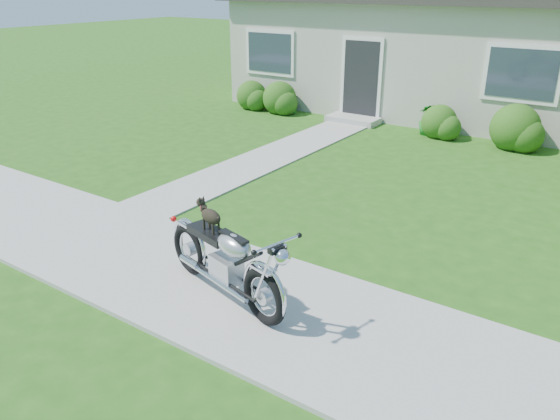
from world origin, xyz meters
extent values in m
plane|color=#235114|center=(0.00, 0.00, 0.00)|extent=(80.00, 80.00, 0.00)
cube|color=#9E9B93|center=(0.00, 0.00, 0.02)|extent=(24.00, 2.20, 0.04)
cube|color=#9E9B93|center=(-1.50, 5.00, 0.01)|extent=(1.20, 8.00, 0.03)
cube|color=beige|center=(0.00, 12.00, 1.50)|extent=(12.00, 6.00, 3.00)
cube|color=black|center=(-1.50, 8.97, 1.05)|extent=(1.00, 0.06, 2.10)
cube|color=#9E9B93|center=(-1.50, 8.62, 0.08)|extent=(1.40, 0.70, 0.16)
cube|color=#2D3847|center=(-4.50, 8.97, 1.60)|extent=(1.70, 0.05, 1.30)
cube|color=#2D3847|center=(2.50, 8.97, 1.60)|extent=(1.70, 0.05, 1.30)
sphere|color=#2B5516|center=(-4.84, 8.50, 0.38)|extent=(0.89, 0.89, 0.89)
sphere|color=#2B5516|center=(-3.82, 8.50, 0.41)|extent=(0.97, 0.97, 0.97)
sphere|color=#2B5516|center=(2.64, 8.50, 0.47)|extent=(1.10, 1.10, 1.10)
sphere|color=#2B5516|center=(0.89, 8.50, 0.36)|extent=(0.86, 0.86, 0.86)
imported|color=#185C19|center=(-3.49, 8.55, 0.37)|extent=(0.73, 0.79, 0.73)
imported|color=#1F7122|center=(0.58, 8.55, 0.38)|extent=(0.59, 0.59, 0.77)
torus|color=black|center=(2.07, -0.36, 0.38)|extent=(0.68, 0.28, 0.67)
torus|color=black|center=(0.62, 0.02, 0.38)|extent=(0.68, 0.28, 0.67)
cube|color=#B1B2B6|center=(1.40, -0.18, 0.42)|extent=(0.45, 0.33, 0.30)
ellipsoid|color=#B1B2B6|center=(1.56, -0.22, 0.79)|extent=(0.57, 0.41, 0.26)
cube|color=black|center=(1.11, -0.10, 0.78)|extent=(0.69, 0.42, 0.09)
cube|color=silver|center=(2.07, -0.36, 0.72)|extent=(0.33, 0.21, 0.03)
cube|color=silver|center=(0.62, 0.02, 0.72)|extent=(0.33, 0.21, 0.03)
cylinder|color=silver|center=(2.29, -0.41, 1.09)|extent=(0.18, 0.59, 0.03)
sphere|color=silver|center=(2.37, -0.43, 0.98)|extent=(0.21, 0.21, 0.17)
cylinder|color=silver|center=(1.36, -0.31, 0.29)|extent=(1.08, 0.34, 0.06)
ellipsoid|color=black|center=(1.14, -0.11, 1.00)|extent=(0.36, 0.23, 0.17)
sphere|color=black|center=(0.94, -0.06, 1.12)|extent=(0.13, 0.13, 0.11)
cylinder|color=black|center=(1.05, -0.05, 0.89)|extent=(0.03, 0.03, 0.13)
cylinder|color=black|center=(1.03, -0.13, 0.89)|extent=(0.03, 0.03, 0.13)
cylinder|color=black|center=(1.24, -0.10, 0.89)|extent=(0.03, 0.03, 0.13)
cylinder|color=black|center=(1.22, -0.17, 0.89)|extent=(0.03, 0.03, 0.13)
torus|color=#D2384E|center=(0.99, -0.07, 1.07)|extent=(0.07, 0.10, 0.09)
camera|label=1|loc=(5.10, -4.45, 3.53)|focal=35.00mm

